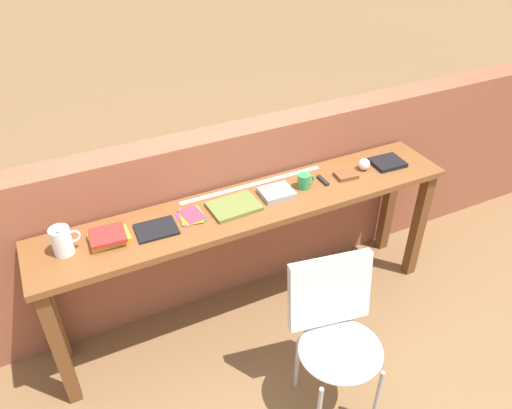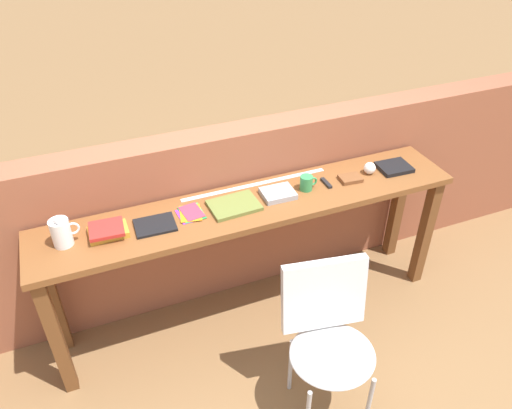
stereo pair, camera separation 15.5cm
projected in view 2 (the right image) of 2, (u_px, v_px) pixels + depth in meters
ground_plane at (271, 342)px, 3.14m from camera, size 40.00×40.00×0.00m
brick_wall_back at (234, 211)px, 3.28m from camera, size 6.00×0.20×1.19m
sideboard at (253, 222)px, 2.94m from camera, size 2.50×0.44×0.88m
chair_white_moulded at (329, 334)px, 2.53m from camera, size 0.51×0.52×0.89m
pitcher_white at (61, 232)px, 2.52m from camera, size 0.14×0.10×0.18m
book_stack_leftmost at (108, 231)px, 2.60m from camera, size 0.20×0.17×0.05m
magazine_cycling at (155, 225)px, 2.68m from camera, size 0.22×0.18×0.01m
pamphlet_pile_colourful at (191, 213)px, 2.77m from camera, size 0.15×0.18×0.01m
book_open_centre at (234, 205)px, 2.82m from camera, size 0.29×0.22×0.02m
book_grey_hardcover at (278, 193)px, 2.91m from camera, size 0.19×0.16×0.03m
mug at (307, 183)px, 2.95m from camera, size 0.11×0.08×0.09m
multitool_folded at (326, 183)px, 3.02m from camera, size 0.02×0.11×0.02m
leather_journal_brown at (350, 179)px, 3.05m from camera, size 0.14×0.11×0.02m
sports_ball_small at (370, 168)px, 3.10m from camera, size 0.07×0.07×0.07m
book_repair_rightmost at (394, 167)px, 3.16m from camera, size 0.21×0.18×0.03m
ruler_metal_back_edge at (255, 184)px, 3.01m from camera, size 0.92×0.03×0.00m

